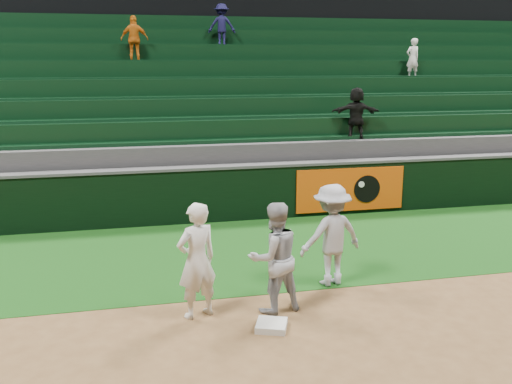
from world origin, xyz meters
TOP-DOWN VIEW (x-y plane):
  - ground at (0.00, 0.00)m, footprint 70.00×70.00m
  - foul_grass at (0.00, 3.00)m, footprint 36.00×4.20m
  - first_base at (-0.21, -0.21)m, footprint 0.52×0.52m
  - first_baseman at (-1.13, 0.40)m, footprint 0.71×0.60m
  - baserunner at (-0.04, 0.34)m, footprint 0.89×0.75m
  - base_coach at (1.10, 1.10)m, footprint 1.15×0.80m
  - field_wall at (0.03, 5.20)m, footprint 36.00×0.45m
  - stadium_seating at (0.00, 8.97)m, footprint 36.00×5.95m

SIDE VIEW (x-z plane):
  - ground at x=0.00m, z-range 0.00..0.00m
  - foul_grass at x=0.00m, z-range 0.00..0.01m
  - first_base at x=-0.21m, z-range 0.00..0.09m
  - field_wall at x=0.03m, z-range 0.01..1.26m
  - baserunner at x=-0.04m, z-range 0.00..1.60m
  - base_coach at x=1.10m, z-range 0.01..1.64m
  - first_baseman at x=-1.13m, z-range 0.00..1.65m
  - stadium_seating at x=0.00m, z-range -0.86..4.26m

